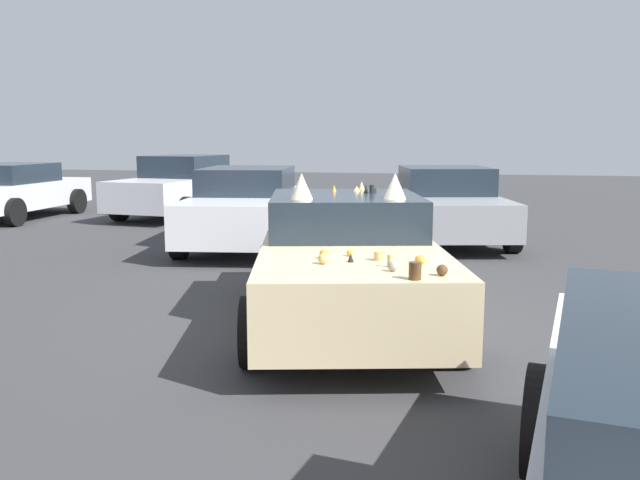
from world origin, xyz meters
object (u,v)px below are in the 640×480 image
Objects in this scene: parked_sedan_behind_right at (246,207)px; parked_sedan_behind_left at (446,205)px; parked_sedan_row_back_center at (14,191)px; parked_sedan_far_right at (183,186)px; art_car_decorated at (347,259)px.

parked_sedan_behind_left is at bearing 102.98° from parked_sedan_behind_right.
parked_sedan_behind_right is at bearing -81.54° from parked_sedan_behind_left.
parked_sedan_row_back_center is 0.95× the size of parked_sedan_behind_left.
parked_sedan_far_right is 5.21m from parked_sedan_behind_right.
parked_sedan_behind_right is at bearing -163.34° from art_car_decorated.
parked_sedan_far_right reaches higher than parked_sedan_row_back_center.
parked_sedan_row_back_center is at bearing -109.72° from parked_sedan_behind_left.
parked_sedan_far_right is 4.06m from parked_sedan_row_back_center.
parked_sedan_behind_right is at bearing -113.29° from parked_sedan_row_back_center.
parked_sedan_far_right is 1.04× the size of parked_sedan_behind_left.
art_car_decorated is 5.36m from parked_sedan_behind_right.
parked_sedan_behind_right is (-4.18, -3.11, -0.03)m from parked_sedan_far_right.
parked_sedan_far_right is 1.10× the size of parked_sedan_row_back_center.
art_car_decorated is 0.98× the size of parked_sedan_far_right.
parked_sedan_row_back_center is at bearing -140.88° from art_car_decorated.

